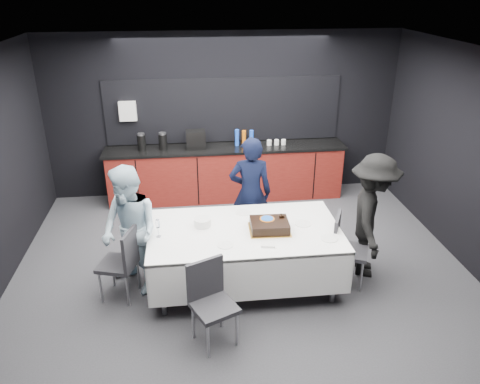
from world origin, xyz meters
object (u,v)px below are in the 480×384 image
chair_near (210,297)px  person_left (130,231)px  champagne_flute (158,225)px  chair_left (123,259)px  party_table (245,239)px  chair_right (345,244)px  person_right (372,216)px  plate_stack (202,222)px  person_center (250,193)px  cake_assembly (270,225)px

chair_near → person_left: (-0.89, 1.00, 0.27)m
champagne_flute → person_left: person_left is taller
chair_left → person_left: (0.09, 0.17, 0.27)m
party_table → chair_right: bearing=-4.1°
party_table → person_right: (1.63, 0.08, 0.18)m
chair_left → chair_near: same height
chair_left → person_right: (3.09, 0.19, 0.28)m
party_table → chair_left: size_ratio=2.51×
chair_left → person_right: size_ratio=0.57×
plate_stack → person_right: bearing=-1.8°
chair_left → person_center: person_center is taller
person_left → person_right: 3.00m
plate_stack → chair_right: (1.75, -0.24, -0.30)m
person_center → person_right: person_center is taller
party_table → chair_near: (-0.48, -0.95, -0.11)m
cake_assembly → chair_right: bearing=-2.3°
plate_stack → person_left: (-0.87, -0.09, -0.02)m
champagne_flute → chair_near: size_ratio=0.24×
chair_near → person_center: 2.03m
cake_assembly → champagne_flute: size_ratio=2.26×
chair_left → plate_stack: bearing=15.0°
chair_near → person_center: bearing=70.2°
person_left → chair_right: bearing=47.2°
cake_assembly → chair_right: cake_assembly is taller
chair_left → chair_near: 1.29m
chair_near → person_left: size_ratio=0.57×
plate_stack → champagne_flute: 0.57m
party_table → person_center: bearing=78.1°
cake_assembly → chair_right: size_ratio=0.55×
chair_near → person_left: 1.37m
cake_assembly → champagne_flute: 1.33m
chair_right → person_right: person_right is taller
plate_stack → chair_near: (0.03, -1.09, -0.30)m
cake_assembly → champagne_flute: (-1.33, -0.00, 0.10)m
chair_right → person_left: person_left is taller
party_table → plate_stack: bearing=164.0°
cake_assembly → person_center: bearing=95.5°
cake_assembly → person_center: 1.00m
plate_stack → chair_left: size_ratio=0.22×
champagne_flute → chair_near: champagne_flute is taller
party_table → person_right: person_right is taller
chair_left → person_right: bearing=3.5°
plate_stack → person_right: person_right is taller
chair_right → person_left: (-2.62, 0.15, 0.27)m
chair_right → person_right: 0.50m
person_center → party_table: bearing=82.8°
person_left → person_center: bearing=79.8°
person_right → chair_left: bearing=111.8°
champagne_flute → person_center: person_center is taller
person_right → person_left: bearing=108.7°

